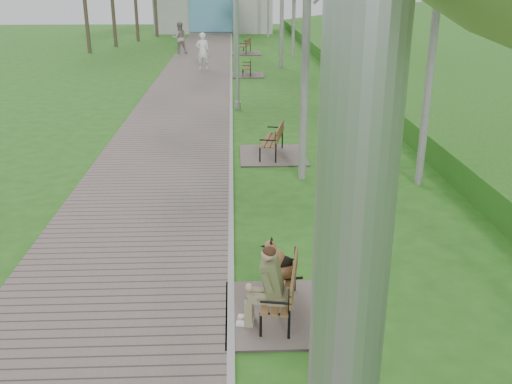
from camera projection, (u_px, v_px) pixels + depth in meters
walkway at (188, 95)px, 22.94m from camera, size 3.50×67.00×0.04m
kerb at (231, 95)px, 23.01m from camera, size 0.10×67.00×0.05m
building_north at (214, 8)px, 49.82m from camera, size 10.00×5.20×4.00m
bench_main at (276, 292)px, 7.87m from camera, size 1.58×1.75×1.38m
bench_second at (272, 149)px, 15.13m from camera, size 1.75×1.94×1.07m
bench_third at (247, 72)px, 27.71m from camera, size 1.57×1.74×0.96m
bench_far at (245, 50)px, 35.84m from camera, size 1.91×2.12×1.17m
lamp_post_second at (237, 39)px, 19.65m from camera, size 0.20×0.20×5.29m
lamp_post_third at (235, 28)px, 26.24m from camera, size 0.19×0.19×4.93m
lamp_post_far at (235, 6)px, 45.91m from camera, size 0.20×0.20×5.06m
pedestrian_near at (203, 51)px, 29.19m from camera, size 0.71×0.49×1.88m
pedestrian_far at (180, 38)px, 35.40m from camera, size 1.05×0.88×1.92m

